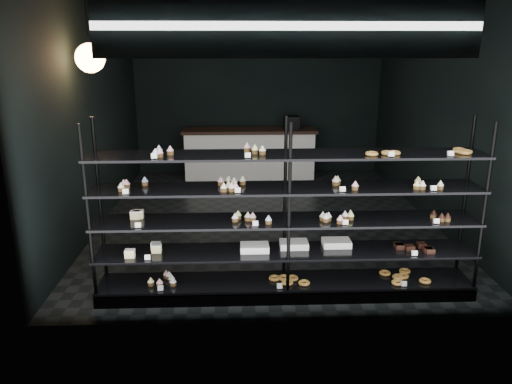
# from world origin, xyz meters

# --- Properties ---
(room) EXTENTS (5.01, 6.01, 3.20)m
(room) POSITION_xyz_m (0.00, 0.00, 1.60)
(room) COLOR black
(room) RESTS_ON ground
(display_shelf) EXTENTS (4.00, 0.50, 1.91)m
(display_shelf) POSITION_xyz_m (0.04, -2.45, 0.63)
(display_shelf) COLOR black
(display_shelf) RESTS_ON room
(signage) EXTENTS (3.30, 0.05, 0.50)m
(signage) POSITION_xyz_m (0.00, -2.93, 2.75)
(signage) COLOR #0B1738
(signage) RESTS_ON room
(pendant_lamp) EXTENTS (0.35, 0.35, 0.90)m
(pendant_lamp) POSITION_xyz_m (-2.20, -1.05, 2.45)
(pendant_lamp) COLOR black
(pendant_lamp) RESTS_ON room
(service_counter) EXTENTS (2.65, 0.65, 1.23)m
(service_counter) POSITION_xyz_m (-0.18, 2.50, 0.50)
(service_counter) COLOR white
(service_counter) RESTS_ON room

